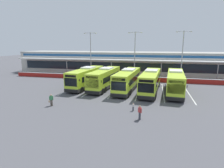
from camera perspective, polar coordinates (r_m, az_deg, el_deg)
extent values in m
plane|color=#4C4C51|center=(28.27, 2.97, -4.63)|extent=(200.00, 200.00, 0.00)
cube|color=beige|center=(54.14, 8.13, 6.28)|extent=(70.00, 10.00, 5.50)
cube|color=#19232D|center=(49.21, 7.58, 5.19)|extent=(66.00, 0.08, 2.20)
cube|color=navy|center=(48.95, 7.67, 8.50)|extent=(68.00, 0.08, 0.60)
cube|color=beige|center=(47.56, 7.46, 7.26)|extent=(67.00, 3.00, 0.24)
cube|color=gray|center=(53.92, 8.22, 9.45)|extent=(70.00, 10.00, 0.50)
cylinder|color=#999999|center=(58.53, -24.67, 5.09)|extent=(0.20, 0.20, 4.20)
cylinder|color=#999999|center=(51.90, -13.72, 5.08)|extent=(0.20, 0.20, 4.20)
cylinder|color=#999999|center=(47.63, -0.22, 4.83)|extent=(0.20, 0.20, 4.20)
cylinder|color=#999999|center=(46.37, 14.90, 4.22)|extent=(0.20, 0.20, 4.20)
cylinder|color=#999999|center=(48.38, 29.75, 3.34)|extent=(0.20, 0.20, 4.20)
cube|color=maroon|center=(42.13, 6.49, 1.59)|extent=(60.00, 0.36, 1.00)
cube|color=#B2B2B2|center=(42.03, 6.51, 2.32)|extent=(60.00, 0.40, 0.10)
cube|color=#B7DB2D|center=(36.35, -7.89, 2.13)|extent=(3.49, 12.16, 3.19)
cube|color=#333333|center=(36.60, -7.83, 0.10)|extent=(3.51, 12.19, 0.56)
cube|color=black|center=(36.67, -7.63, 2.61)|extent=(3.33, 9.77, 0.96)
cube|color=black|center=(31.16, -12.60, 0.56)|extent=(2.31, 0.28, 1.40)
cube|color=black|center=(30.98, -12.69, 2.36)|extent=(2.05, 0.24, 0.40)
cube|color=silver|center=(37.00, -7.30, 5.03)|extent=(2.26, 2.95, 0.28)
cube|color=black|center=(31.40, -12.57, -2.17)|extent=(2.45, 0.35, 0.44)
cube|color=black|center=(30.70, -9.95, 1.16)|extent=(0.09, 0.13, 0.36)
cube|color=black|center=(32.14, -14.56, 1.44)|extent=(0.09, 0.13, 0.36)
cylinder|color=black|center=(40.29, -3.49, 1.19)|extent=(0.40, 1.06, 1.04)
cylinder|color=black|center=(41.20, -6.59, 1.37)|extent=(0.40, 1.06, 1.04)
cylinder|color=black|center=(33.30, -8.33, -1.24)|extent=(0.40, 1.06, 1.04)
cylinder|color=black|center=(34.40, -11.91, -0.95)|extent=(0.40, 1.06, 1.04)
cylinder|color=black|center=(32.08, -9.42, -1.79)|extent=(0.40, 1.06, 1.04)
cylinder|color=black|center=(33.22, -13.09, -1.46)|extent=(0.40, 1.06, 1.04)
cube|color=#B7DB2D|center=(34.93, -2.25, 1.83)|extent=(3.49, 12.16, 3.19)
cube|color=#333333|center=(35.19, -2.23, -0.28)|extent=(3.51, 12.19, 0.56)
cube|color=black|center=(35.26, -2.03, 2.33)|extent=(3.33, 9.77, 0.96)
cube|color=black|center=(29.49, -6.18, 0.13)|extent=(2.31, 0.28, 1.40)
cube|color=black|center=(29.29, -6.24, 2.04)|extent=(2.05, 0.24, 0.40)
cube|color=silver|center=(35.60, -1.72, 4.85)|extent=(2.26, 2.95, 0.28)
cube|color=black|center=(29.74, -6.20, -2.74)|extent=(2.45, 0.35, 0.44)
cube|color=black|center=(29.19, -3.31, 0.76)|extent=(0.09, 0.13, 0.36)
cube|color=black|center=(30.33, -8.45, 1.08)|extent=(0.09, 0.13, 0.36)
cylinder|color=black|center=(39.13, 1.71, 0.88)|extent=(0.40, 1.06, 1.04)
cylinder|color=black|center=(39.84, -1.59, 1.08)|extent=(0.40, 1.06, 1.04)
cylinder|color=black|center=(31.88, -2.16, -1.72)|extent=(0.40, 1.06, 1.04)
cylinder|color=black|center=(32.75, -6.10, -1.41)|extent=(0.40, 1.06, 1.04)
cylinder|color=black|center=(30.61, -3.05, -2.31)|extent=(0.40, 1.06, 1.04)
cylinder|color=black|center=(31.51, -7.12, -1.97)|extent=(0.40, 1.06, 1.04)
cube|color=#B7DB2D|center=(33.29, 4.79, 1.28)|extent=(3.49, 12.16, 3.19)
cube|color=#333333|center=(33.56, 4.75, -0.92)|extent=(3.51, 12.19, 0.56)
cube|color=black|center=(33.63, 4.95, 1.81)|extent=(3.33, 9.77, 0.96)
cube|color=black|center=(27.61, 2.01, -0.63)|extent=(2.31, 0.28, 1.40)
cube|color=black|center=(27.40, 2.02, 1.41)|extent=(2.05, 0.24, 0.40)
cube|color=silver|center=(33.98, 5.22, 4.46)|extent=(2.26, 2.95, 0.28)
cube|color=black|center=(27.88, 1.93, -3.68)|extent=(2.45, 0.35, 0.44)
cube|color=black|center=(27.53, 5.13, 0.04)|extent=(0.09, 0.13, 0.36)
cube|color=black|center=(28.28, -0.63, 0.41)|extent=(0.09, 0.13, 0.36)
cylinder|color=black|center=(37.77, 8.09, 0.35)|extent=(0.40, 1.06, 1.04)
cylinder|color=black|center=(38.22, 4.56, 0.58)|extent=(0.40, 1.06, 1.04)
cylinder|color=black|center=(30.30, 5.58, -2.51)|extent=(0.40, 1.06, 1.04)
cylinder|color=black|center=(30.86, 1.24, -2.18)|extent=(0.40, 1.06, 1.04)
cylinder|color=black|center=(28.97, 5.00, -3.17)|extent=(0.40, 1.06, 1.04)
cylinder|color=black|center=(29.57, 0.47, -2.82)|extent=(0.40, 1.06, 1.04)
cube|color=#B7DB2D|center=(32.64, 11.75, 0.85)|extent=(3.49, 12.16, 3.19)
cube|color=#333333|center=(32.92, 11.66, -1.39)|extent=(3.51, 12.19, 0.56)
cube|color=black|center=(32.99, 11.85, 1.40)|extent=(3.33, 9.77, 0.96)
cube|color=black|center=(26.83, 10.40, -1.20)|extent=(2.31, 0.28, 1.40)
cube|color=black|center=(26.61, 10.48, 0.89)|extent=(2.05, 0.24, 0.40)
cube|color=silver|center=(33.34, 12.07, 4.09)|extent=(2.26, 2.95, 0.28)
cube|color=black|center=(27.10, 10.25, -4.34)|extent=(2.45, 0.35, 0.44)
cube|color=black|center=(26.96, 13.59, -0.51)|extent=(0.09, 0.13, 0.36)
cube|color=black|center=(27.30, 7.49, -0.12)|extent=(0.09, 0.13, 0.36)
cylinder|color=black|center=(37.32, 14.25, -0.04)|extent=(0.40, 1.06, 1.04)
cylinder|color=black|center=(37.53, 10.61, 0.19)|extent=(0.40, 1.06, 1.04)
cylinder|color=black|center=(29.74, 13.26, -3.05)|extent=(0.40, 1.06, 1.04)
cylinder|color=black|center=(30.00, 8.71, -2.74)|extent=(0.40, 1.06, 1.04)
cylinder|color=black|center=(28.40, 13.03, -3.76)|extent=(0.40, 1.06, 1.04)
cylinder|color=black|center=(28.66, 8.26, -3.42)|extent=(0.40, 1.06, 1.04)
cube|color=#B7DB2D|center=(33.18, 18.88, 0.63)|extent=(3.49, 12.16, 3.19)
cube|color=#333333|center=(33.45, 18.72, -1.58)|extent=(3.51, 12.19, 0.56)
cube|color=black|center=(33.53, 18.90, 1.17)|extent=(3.33, 9.77, 0.96)
cube|color=black|center=(27.33, 19.07, -1.43)|extent=(2.31, 0.28, 1.40)
cube|color=black|center=(27.11, 19.21, 0.62)|extent=(2.05, 0.24, 0.40)
cube|color=silver|center=(33.89, 19.05, 3.82)|extent=(2.26, 2.95, 0.28)
cube|color=black|center=(27.60, 18.86, -4.51)|extent=(2.45, 0.35, 0.44)
cube|color=black|center=(27.68, 22.11, -0.75)|extent=(0.09, 0.13, 0.36)
cube|color=black|center=(27.59, 16.09, -0.37)|extent=(0.09, 0.13, 0.36)
cylinder|color=black|center=(38.01, 20.44, -0.22)|extent=(0.40, 1.06, 1.04)
cylinder|color=black|center=(37.95, 16.84, 0.01)|extent=(0.40, 1.06, 1.04)
cylinder|color=black|center=(30.42, 21.03, -3.21)|extent=(0.40, 1.06, 1.04)
cylinder|color=black|center=(30.35, 16.53, -2.93)|extent=(0.40, 1.06, 1.04)
cylinder|color=black|center=(29.07, 21.17, -3.91)|extent=(0.40, 1.06, 1.04)
cylinder|color=black|center=(29.00, 16.45, -3.62)|extent=(0.40, 1.06, 1.04)
cube|color=silver|center=(36.94, -11.56, -0.86)|extent=(0.14, 13.00, 0.01)
cube|color=silver|center=(35.42, -5.36, -1.22)|extent=(0.14, 13.00, 0.01)
cube|color=silver|center=(34.34, 1.30, -1.59)|extent=(0.14, 13.00, 0.01)
cube|color=silver|center=(33.76, 8.30, -1.96)|extent=(0.14, 13.00, 0.01)
cube|color=silver|center=(33.69, 15.43, -2.30)|extent=(0.14, 13.00, 0.01)
cube|color=silver|center=(34.14, 22.49, -2.61)|extent=(0.14, 13.00, 0.01)
cube|color=#4C4238|center=(26.41, -18.29, -5.50)|extent=(0.21, 0.23, 0.84)
cube|color=#4C4238|center=(26.29, -17.95, -5.56)|extent=(0.21, 0.23, 0.84)
cube|color=#387F4C|center=(26.16, -18.22, -4.07)|extent=(0.40, 0.36, 0.56)
cube|color=#387F4C|center=(26.18, -18.70, -4.15)|extent=(0.13, 0.13, 0.54)
cube|color=#387F4C|center=(26.15, -17.73, -4.10)|extent=(0.13, 0.13, 0.54)
sphere|color=tan|center=(26.06, -18.28, -3.24)|extent=(0.22, 0.22, 0.22)
cube|color=olive|center=(26.33, -18.78, -5.12)|extent=(0.24, 0.30, 0.22)
cylinder|color=olive|center=(26.28, -18.81, -4.74)|extent=(0.02, 0.02, 0.16)
cube|color=#33333D|center=(20.99, 8.49, -9.59)|extent=(0.23, 0.23, 0.84)
cube|color=#33333D|center=(20.80, 8.53, -9.80)|extent=(0.23, 0.23, 0.84)
cube|color=#B23838|center=(20.64, 8.57, -7.89)|extent=(0.40, 0.40, 0.56)
cube|color=#B23838|center=(20.81, 8.17, -7.79)|extent=(0.13, 0.13, 0.54)
cube|color=#B23838|center=(20.50, 8.97, -8.13)|extent=(0.13, 0.13, 0.54)
sphere|color=tan|center=(20.52, 8.60, -6.86)|extent=(0.22, 0.22, 0.22)
cube|color=#33333D|center=(23.52, 6.49, -7.53)|extent=(0.13, 0.14, 0.52)
cube|color=#33333D|center=(23.40, 6.56, -7.63)|extent=(0.13, 0.14, 0.52)
cube|color=silver|center=(23.32, 6.55, -6.58)|extent=(0.25, 0.23, 0.35)
cube|color=silver|center=(23.40, 6.29, -6.54)|extent=(0.08, 0.08, 0.33)
cube|color=silver|center=(23.24, 6.81, -6.69)|extent=(0.08, 0.08, 0.33)
sphere|color=tan|center=(23.24, 6.56, -6.01)|extent=(0.14, 0.14, 0.14)
cylinder|color=#9E9EA3|center=(46.81, -6.55, 8.80)|extent=(0.20, 0.20, 11.00)
cylinder|color=#9E9EA3|center=(46.81, -6.71, 15.35)|extent=(2.80, 0.10, 0.10)
cube|color=silver|center=(47.30, -8.36, 15.15)|extent=(0.44, 0.28, 0.20)
cube|color=silver|center=(46.36, -5.02, 15.29)|extent=(0.44, 0.28, 0.20)
cylinder|color=#9E9EA3|center=(44.36, 7.00, 8.61)|extent=(0.20, 0.20, 11.00)
cylinder|color=#9E9EA3|center=(44.37, 7.19, 15.52)|extent=(2.80, 0.10, 0.10)
cube|color=silver|center=(44.54, 5.33, 15.42)|extent=(0.44, 0.28, 0.20)
cube|color=silver|center=(44.23, 9.05, 15.35)|extent=(0.44, 0.28, 0.20)
cylinder|color=#9E9EA3|center=(43.67, 20.76, 7.87)|extent=(0.20, 0.20, 11.00)
cylinder|color=#9E9EA3|center=(43.67, 21.30, 14.88)|extent=(2.80, 0.10, 0.10)
cube|color=silver|center=(43.51, 19.40, 14.89)|extent=(0.44, 0.28, 0.20)
cube|color=silver|center=(43.87, 23.16, 14.59)|extent=(0.44, 0.28, 0.20)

